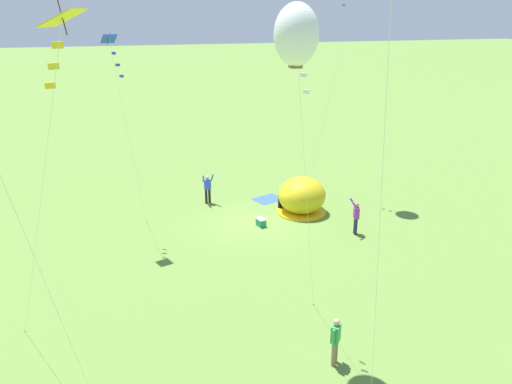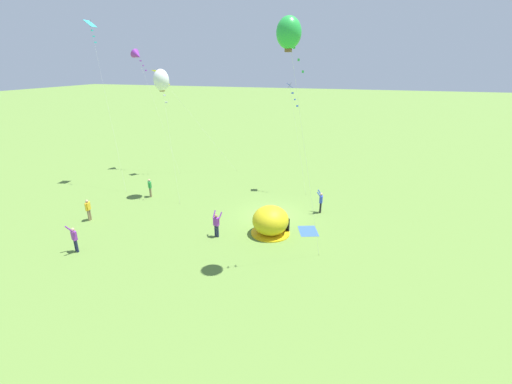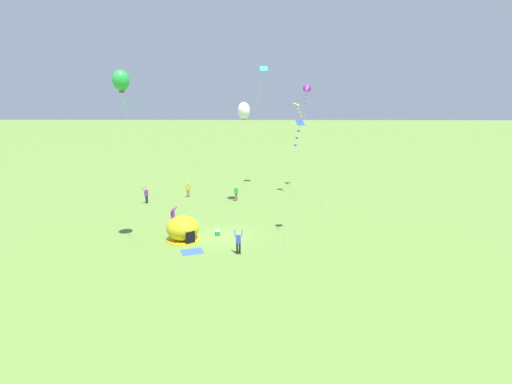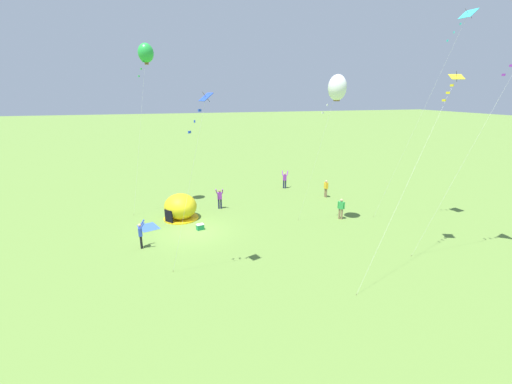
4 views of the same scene
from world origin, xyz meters
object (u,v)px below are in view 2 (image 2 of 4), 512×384
at_px(person_watching_sky, 150,187).
at_px(kite_yellow, 161,77).
at_px(kite_green, 289,33).
at_px(cooler_box, 265,214).
at_px(kite_blue, 292,92).
at_px(kite_cyan, 92,29).
at_px(person_strolling, 216,224).
at_px(kite_white, 161,80).
at_px(person_flying_kite, 321,201).
at_px(kite_purple, 137,55).
at_px(popup_tent, 271,221).
at_px(person_arms_raised, 74,238).
at_px(person_far_back, 88,209).

relative_size(person_watching_sky, kite_yellow, 0.16).
bearing_deg(kite_green, person_watching_sky, 62.63).
relative_size(cooler_box, kite_blue, 0.06).
bearing_deg(kite_green, kite_cyan, 63.36).
bearing_deg(person_strolling, person_watching_sky, 59.36).
distance_m(kite_yellow, kite_white, 7.13).
relative_size(person_flying_kite, kite_green, 0.14).
bearing_deg(person_strolling, kite_purple, 47.03).
bearing_deg(popup_tent, cooler_box, 23.35).
bearing_deg(kite_blue, kite_white, 115.83).
distance_m(kite_blue, kite_yellow, 13.98).
bearing_deg(person_flying_kite, popup_tent, 148.84).
bearing_deg(kite_white, cooler_box, -101.37).
bearing_deg(popup_tent, person_flying_kite, -31.16).
xyz_separation_m(popup_tent, cooler_box, (2.78, 1.20, -0.78)).
xyz_separation_m(person_arms_raised, kite_blue, (15.90, -10.61, 8.16)).
xyz_separation_m(cooler_box, person_arms_raised, (-9.08, 10.22, 0.78)).
distance_m(person_far_back, kite_purple, 18.58).
height_order(person_watching_sky, kite_cyan, kite_cyan).
relative_size(person_strolling, kite_green, 0.14).
distance_m(person_arms_raised, kite_blue, 20.79).
bearing_deg(kite_yellow, person_strolling, -137.86).
xyz_separation_m(person_strolling, kite_blue, (11.20, -2.70, 8.16)).
bearing_deg(kite_purple, person_far_back, -164.23).
bearing_deg(person_flying_kite, kite_yellow, 71.45).
xyz_separation_m(popup_tent, person_flying_kite, (4.84, -2.93, 0.00)).
distance_m(person_far_back, kite_blue, 19.54).
height_order(cooler_box, person_watching_sky, person_watching_sky).
relative_size(person_watching_sky, kite_white, 0.15).
bearing_deg(kite_green, cooler_box, 24.46).
height_order(person_strolling, kite_blue, kite_blue).
relative_size(person_far_back, kite_purple, 0.13).
bearing_deg(kite_green, kite_white, 56.42).
bearing_deg(kite_blue, person_strolling, 166.43).
xyz_separation_m(person_arms_raised, person_watching_sky, (10.01, 1.06, -0.03)).
xyz_separation_m(kite_cyan, kite_purple, (5.31, -0.77, -2.09)).
relative_size(popup_tent, kite_purple, 0.22).
bearing_deg(person_strolling, kite_green, -111.29).
distance_m(person_flying_kite, kite_green, 14.71).
xyz_separation_m(cooler_box, person_far_back, (-4.89, 12.94, 0.74)).
xyz_separation_m(popup_tent, kite_white, (4.73, 10.89, 9.26)).
bearing_deg(popup_tent, kite_blue, 4.83).
xyz_separation_m(kite_green, kite_cyan, (10.34, 20.61, 1.50)).
height_order(kite_blue, kite_purple, kite_purple).
xyz_separation_m(cooler_box, person_strolling, (-4.38, 2.32, 0.78)).
height_order(person_strolling, kite_white, kite_white).
relative_size(cooler_box, person_watching_sky, 0.35).
bearing_deg(person_watching_sky, kite_blue, -63.21).
relative_size(popup_tent, kite_green, 0.20).
xyz_separation_m(person_far_back, kite_cyan, (8.80, 4.75, 13.49)).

